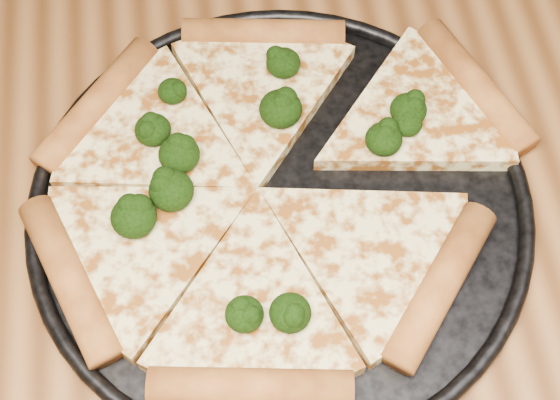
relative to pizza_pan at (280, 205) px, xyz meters
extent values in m
cube|color=brown|center=(-0.03, -0.13, -0.03)|extent=(1.20, 0.90, 0.04)
cylinder|color=black|center=(0.00, 0.00, 0.00)|extent=(0.40, 0.40, 0.01)
torus|color=black|center=(0.00, 0.00, 0.00)|extent=(0.41, 0.41, 0.01)
cylinder|color=#BE6F2F|center=(0.18, 0.09, 0.01)|extent=(0.08, 0.15, 0.03)
cylinder|color=#BE6F2F|center=(0.01, 0.17, 0.01)|extent=(0.15, 0.05, 0.03)
cylinder|color=#BE6F2F|center=(-0.14, 0.11, 0.01)|extent=(0.11, 0.13, 0.03)
cylinder|color=#BE6F2F|center=(-0.17, -0.05, 0.01)|extent=(0.08, 0.15, 0.03)
cylinder|color=#BE6F2F|center=(-0.04, -0.15, 0.01)|extent=(0.15, 0.05, 0.03)
cylinder|color=#BE6F2F|center=(0.11, -0.09, 0.01)|extent=(0.11, 0.13, 0.03)
ellipsoid|color=black|center=(-0.12, -0.01, 0.02)|extent=(0.04, 0.04, 0.03)
ellipsoid|color=black|center=(0.09, 0.04, 0.02)|extent=(0.03, 0.03, 0.02)
ellipsoid|color=black|center=(-0.01, -0.10, 0.02)|extent=(0.03, 0.03, 0.02)
ellipsoid|color=black|center=(-0.04, -0.10, 0.02)|extent=(0.03, 0.03, 0.02)
ellipsoid|color=black|center=(-0.08, 0.05, 0.02)|extent=(0.03, 0.03, 0.03)
ellipsoid|color=black|center=(0.12, 0.06, 0.02)|extent=(0.03, 0.03, 0.02)
ellipsoid|color=black|center=(-0.08, 0.11, 0.02)|extent=(0.03, 0.03, 0.02)
ellipsoid|color=black|center=(0.11, 0.05, 0.02)|extent=(0.03, 0.03, 0.02)
ellipsoid|color=black|center=(-0.09, 0.01, 0.02)|extent=(0.04, 0.04, 0.03)
ellipsoid|color=black|center=(0.02, 0.13, 0.02)|extent=(0.03, 0.03, 0.02)
ellipsoid|color=black|center=(0.01, 0.08, 0.02)|extent=(0.04, 0.04, 0.03)
ellipsoid|color=black|center=(-0.10, 0.07, 0.02)|extent=(0.03, 0.03, 0.02)
camera|label=1|loc=(-0.04, -0.32, 0.58)|focal=52.33mm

